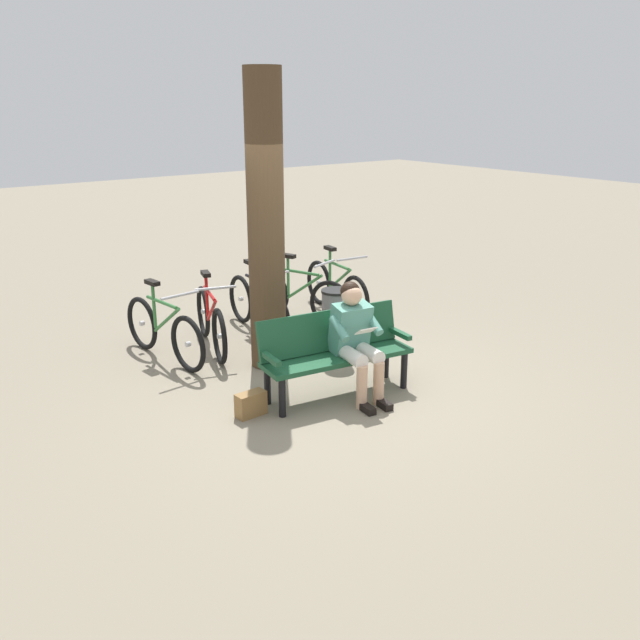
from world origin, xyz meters
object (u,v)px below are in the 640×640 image
person_reading (355,335)px  bicycle_blue (258,306)px  litter_bin (336,323)px  bicycle_black (336,288)px  bicycle_orange (299,297)px  tree_trunk (266,225)px  bicycle_silver (164,331)px  bench (334,347)px  handbag (251,404)px  bicycle_green (211,321)px

person_reading → bicycle_blue: (-0.29, -2.32, -0.31)m
litter_bin → bicycle_black: (-1.10, -1.37, -0.06)m
bicycle_orange → bicycle_blue: 0.69m
bicycle_orange → person_reading: bearing=-42.4°
person_reading → bicycle_black: person_reading is taller
tree_trunk → bicycle_silver: (0.90, -0.86, -1.28)m
person_reading → bicycle_silver: person_reading is taller
bench → tree_trunk: size_ratio=0.50×
tree_trunk → bicycle_black: 2.52m
tree_trunk → handbag: bearing=49.3°
bicycle_black → bicycle_silver: size_ratio=1.00×
bench → bicycle_black: bicycle_black is taller
person_reading → tree_trunk: 1.62m
person_reading → bicycle_orange: 2.56m
bicycle_black → bicycle_blue: 1.36m
person_reading → tree_trunk: tree_trunk is taller
bench → litter_bin: bearing=-121.3°
litter_bin → handbag: bearing=24.6°
person_reading → handbag: 1.26m
bench → bicycle_blue: bicycle_blue is taller
bench → bicycle_blue: bearing=-92.9°
bicycle_orange → bicycle_green: same height
bicycle_black → person_reading: bearing=-27.2°
litter_bin → bench: bearing=50.4°
tree_trunk → bicycle_green: tree_trunk is taller
person_reading → litter_bin: bearing=-110.3°
handbag → bicycle_orange: bearing=-134.8°
bench → bicycle_green: 2.00m
handbag → bicycle_silver: size_ratio=0.18×
bicycle_black → bicycle_orange: size_ratio=1.04×
litter_bin → bicycle_green: bicycle_green is taller
person_reading → litter_bin: (-0.55, -1.01, -0.25)m
litter_bin → bicycle_orange: 1.41m
bench → bicycle_black: (-1.78, -2.19, -0.15)m
person_reading → litter_bin: 1.17m
person_reading → bicycle_orange: size_ratio=0.75×
tree_trunk → bicycle_orange: 2.06m
bench → bicycle_black: bearing=-120.8°
litter_bin → bicycle_blue: size_ratio=0.49×
handbag → bicycle_green: 2.00m
person_reading → bicycle_blue: 2.36m
bicycle_orange → bicycle_blue: same height
litter_bin → bicycle_green: 1.55m
tree_trunk → bicycle_orange: bearing=-138.3°
person_reading → litter_bin: person_reading is taller
person_reading → bicycle_orange: person_reading is taller
bicycle_green → litter_bin: bearing=60.5°
bicycle_green → bicycle_orange: bearing=115.7°
bicycle_black → bicycle_green: 2.16m
bicycle_blue → bicycle_silver: size_ratio=1.00×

